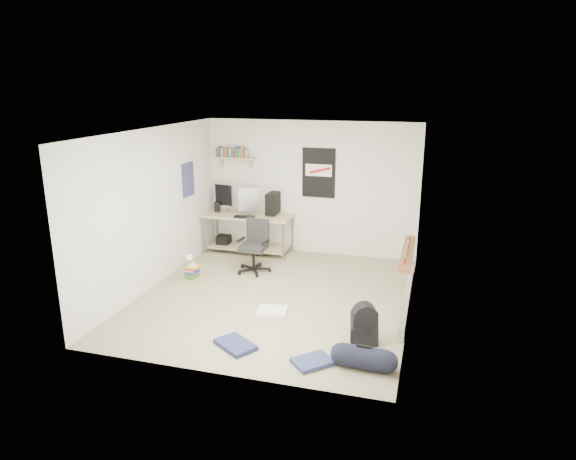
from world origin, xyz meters
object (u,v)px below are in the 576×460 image
(desk, at_px, (249,234))
(office_chair, at_px, (253,245))
(duffel_bag, at_px, (364,357))
(book_stack, at_px, (192,270))
(backpack, at_px, (364,328))

(desk, relative_size, office_chair, 1.86)
(office_chair, xyz_separation_m, duffel_bag, (2.27, -2.61, -0.35))
(duffel_bag, relative_size, book_stack, 1.22)
(desk, relative_size, book_stack, 3.96)
(duffel_bag, bearing_deg, office_chair, 135.01)
(office_chair, relative_size, duffel_bag, 1.74)
(desk, bearing_deg, book_stack, -121.37)
(backpack, distance_m, book_stack, 3.36)
(desk, bearing_deg, duffel_bag, -69.87)
(desk, height_order, backpack, desk)
(desk, height_order, book_stack, desk)
(book_stack, bearing_deg, duffel_bag, -32.55)
(duffel_bag, xyz_separation_m, book_stack, (-3.14, 2.00, 0.01))
(desk, xyz_separation_m, backpack, (2.65, -3.00, -0.16))
(backpack, relative_size, book_stack, 0.99)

